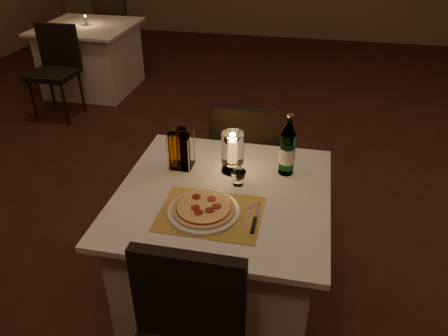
% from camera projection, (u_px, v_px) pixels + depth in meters
% --- Properties ---
extents(floor, '(8.00, 10.00, 0.02)m').
position_uv_depth(floor, '(246.00, 238.00, 2.92)').
color(floor, '#431F15').
rests_on(floor, ground).
extents(main_table, '(1.00, 1.00, 0.74)m').
position_uv_depth(main_table, '(223.00, 250.00, 2.26)').
color(main_table, white).
rests_on(main_table, ground).
extents(chair_far, '(0.42, 0.42, 0.90)m').
position_uv_depth(chair_far, '(246.00, 153.00, 2.76)').
color(chair_far, black).
rests_on(chair_far, ground).
extents(placemat, '(0.45, 0.34, 0.00)m').
position_uv_depth(placemat, '(210.00, 214.00, 1.92)').
color(placemat, gold).
rests_on(placemat, main_table).
extents(plate, '(0.32, 0.32, 0.01)m').
position_uv_depth(plate, '(204.00, 211.00, 1.92)').
color(plate, white).
rests_on(plate, placemat).
extents(pizza, '(0.28, 0.28, 0.02)m').
position_uv_depth(pizza, '(204.00, 208.00, 1.91)').
color(pizza, '#D8B77F').
rests_on(pizza, plate).
extents(fork, '(0.02, 0.18, 0.00)m').
position_uv_depth(fork, '(249.00, 213.00, 1.92)').
color(fork, silver).
rests_on(fork, placemat).
extents(knife, '(0.02, 0.22, 0.01)m').
position_uv_depth(knife, '(254.00, 222.00, 1.86)').
color(knife, black).
rests_on(knife, placemat).
extents(tumbler, '(0.07, 0.07, 0.07)m').
position_uv_depth(tumbler, '(238.00, 178.00, 2.11)').
color(tumbler, white).
rests_on(tumbler, main_table).
extents(water_bottle, '(0.08, 0.08, 0.32)m').
position_uv_depth(water_bottle, '(287.00, 150.00, 2.15)').
color(water_bottle, '#56A065').
rests_on(water_bottle, main_table).
extents(hurricane_candle, '(0.11, 0.11, 0.22)m').
position_uv_depth(hurricane_candle, '(233.00, 149.00, 2.16)').
color(hurricane_candle, white).
rests_on(hurricane_candle, main_table).
extents(cruet_caddy, '(0.12, 0.12, 0.21)m').
position_uv_depth(cruet_caddy, '(180.00, 151.00, 2.21)').
color(cruet_caddy, white).
rests_on(cruet_caddy, main_table).
extents(neighbor_table_left, '(1.00, 1.00, 0.74)m').
position_uv_depth(neighbor_table_left, '(92.00, 58.00, 4.99)').
color(neighbor_table_left, white).
rests_on(neighbor_table_left, ground).
extents(neighbor_chair_la, '(0.42, 0.42, 0.90)m').
position_uv_depth(neighbor_chair_la, '(56.00, 62.00, 4.30)').
color(neighbor_chair_la, black).
rests_on(neighbor_chair_la, ground).
extents(neighbor_chair_lb, '(0.42, 0.42, 0.90)m').
position_uv_depth(neighbor_chair_lb, '(115.00, 27.00, 5.49)').
color(neighbor_chair_lb, black).
rests_on(neighbor_chair_lb, ground).
extents(neighbor_candle_left, '(0.03, 0.03, 0.11)m').
position_uv_depth(neighbor_candle_left, '(86.00, 21.00, 4.77)').
color(neighbor_candle_left, white).
rests_on(neighbor_candle_left, neighbor_table_left).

